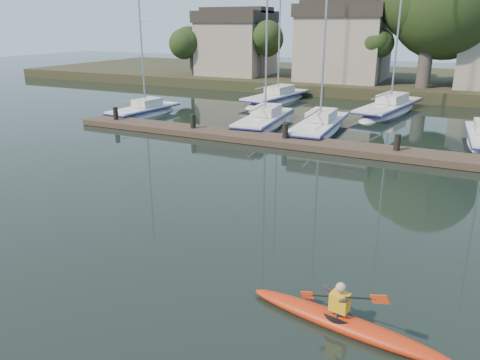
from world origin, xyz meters
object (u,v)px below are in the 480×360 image
at_px(sailboat_1, 264,128).
at_px(sailboat_6, 388,115).
at_px(sailboat_5, 276,104).
at_px(kayak, 344,321).
at_px(sailboat_2, 318,135).
at_px(sailboat_0, 144,118).
at_px(dock, 338,147).

distance_m(sailboat_1, sailboat_6, 10.82).
relative_size(sailboat_5, sailboat_6, 0.93).
bearing_deg(sailboat_5, kayak, -57.66).
bearing_deg(sailboat_5, sailboat_6, 1.88).
height_order(kayak, sailboat_2, sailboat_2).
height_order(sailboat_2, sailboat_5, sailboat_5).
height_order(sailboat_0, sailboat_1, sailboat_1).
relative_size(kayak, sailboat_1, 0.34).
distance_m(kayak, dock, 15.58).
height_order(sailboat_0, sailboat_5, sailboat_5).
distance_m(sailboat_1, sailboat_2, 3.84).
distance_m(sailboat_1, sailboat_5, 9.96).
relative_size(dock, sailboat_6, 1.92).
relative_size(sailboat_0, sailboat_2, 0.74).
distance_m(dock, sailboat_5, 16.50).
bearing_deg(sailboat_1, kayak, -66.79).
bearing_deg(sailboat_6, kayak, -72.67).
relative_size(dock, sailboat_0, 2.95).
distance_m(kayak, sailboat_1, 21.85).
bearing_deg(kayak, dock, 114.59).
bearing_deg(sailboat_2, dock, -62.97).
height_order(kayak, sailboat_0, sailboat_0).
relative_size(sailboat_1, sailboat_5, 0.87).
bearing_deg(dock, sailboat_5, 123.35).
relative_size(sailboat_1, sailboat_6, 0.81).
bearing_deg(kayak, sailboat_2, 117.79).
relative_size(kayak, sailboat_2, 0.31).
height_order(dock, sailboat_6, sailboat_6).
xyz_separation_m(dock, sailboat_5, (-9.07, 13.78, -0.41)).
bearing_deg(kayak, sailboat_0, 145.58).
relative_size(sailboat_0, sailboat_1, 0.81).
relative_size(sailboat_0, sailboat_6, 0.65).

